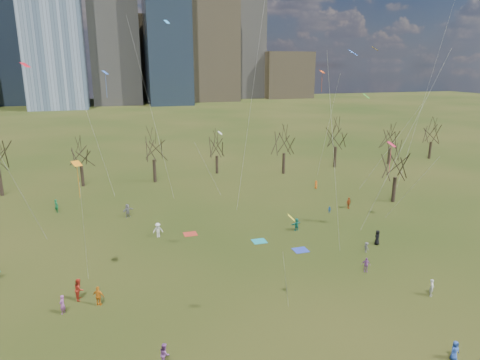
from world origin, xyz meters
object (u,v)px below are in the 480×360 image
object	(u,v)px
blanket_teal	(259,241)
person_4	(98,296)
person_0	(455,350)
person_1	(432,288)
blanket_crimson	(190,234)
person_2	(79,289)
blanket_navy	(301,250)

from	to	relation	value
blanket_teal	person_4	size ratio (longest dim) A/B	0.90
person_0	person_1	bearing A→B (deg)	50.48
person_0	person_1	world-z (taller)	person_1
blanket_teal	blanket_crimson	world-z (taller)	same
blanket_crimson	person_0	bearing A→B (deg)	-64.74
person_0	person_1	distance (m)	8.80
blanket_teal	person_2	bearing A→B (deg)	-159.06
person_1	person_2	bearing A→B (deg)	120.73
blanket_navy	person_4	size ratio (longest dim) A/B	0.90
blanket_teal	blanket_crimson	size ratio (longest dim) A/B	1.00
blanket_navy	blanket_crimson	distance (m)	13.63
person_4	blanket_crimson	bearing A→B (deg)	-98.75
blanket_teal	blanket_navy	distance (m)	5.13
blanket_crimson	person_4	size ratio (longest dim) A/B	0.90
blanket_teal	person_2	xyz separation A→B (m)	(-19.37, -7.41, 0.98)
person_1	person_4	bearing A→B (deg)	122.73
person_2	person_4	bearing A→B (deg)	-128.75
blanket_navy	person_1	bearing A→B (deg)	-60.51
person_1	person_4	size ratio (longest dim) A/B	0.90
blanket_crimson	person_0	xyz separation A→B (m)	(13.28, -28.14, 0.70)
blanket_teal	person_4	bearing A→B (deg)	-153.28
blanket_teal	person_2	distance (m)	20.76
blanket_teal	person_0	distance (m)	24.33
blanket_navy	person_1	xyz separation A→B (m)	(6.97, -12.33, 0.78)
person_1	person_4	distance (m)	29.15
blanket_crimson	person_4	xyz separation A→B (m)	(-10.46, -13.50, 0.87)
blanket_navy	person_1	distance (m)	14.19
person_0	blanket_teal	bearing A→B (deg)	95.75
blanket_navy	person_0	bearing A→B (deg)	-83.01
blanket_navy	blanket_teal	bearing A→B (deg)	133.83
person_0	person_1	size ratio (longest dim) A/B	0.90
blanket_crimson	person_0	distance (m)	31.12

